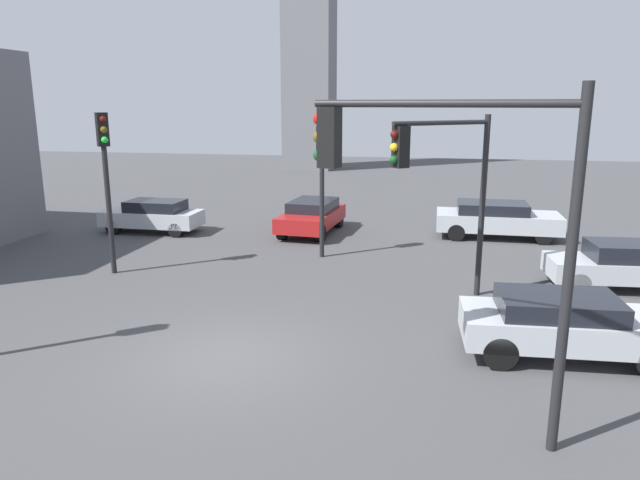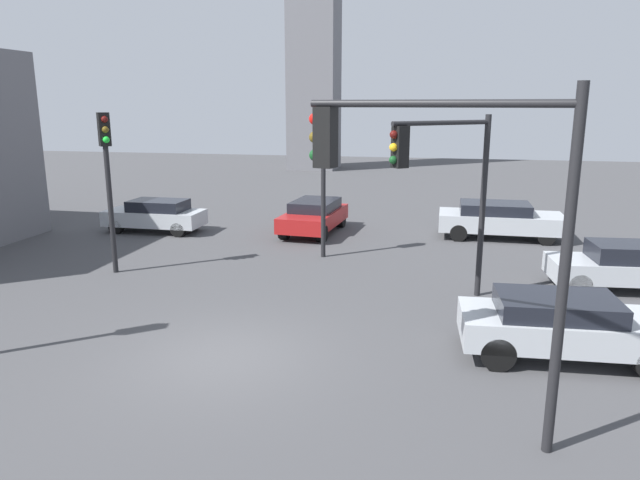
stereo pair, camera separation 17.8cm
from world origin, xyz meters
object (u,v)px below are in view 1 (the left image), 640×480
Objects in this scene: traffic_light_1 at (443,171)px; car_1 at (564,324)px; traffic_light_4 at (105,163)px; car_3 at (153,215)px; car_0 at (625,265)px; traffic_light_0 at (445,189)px; car_2 at (496,219)px; car_4 at (312,216)px; traffic_light_3 at (322,166)px.

traffic_light_1 reaches higher than car_1.
traffic_light_4 is 6.63m from car_3.
traffic_light_0 is at bearing 52.57° from car_0.
traffic_light_1 is at bearing 150.07° from car_3.
car_2 is (2.26, 8.50, -2.80)m from traffic_light_1.
car_3 is (-11.63, 12.72, -3.25)m from traffic_light_0.
car_3 is 6.63m from car_4.
car_4 is at bearing -175.75° from car_2.
traffic_light_4 is (-6.07, -3.25, 0.31)m from traffic_light_3.
traffic_light_0 reaches higher than car_2.
car_2 reaches higher than car_3.
traffic_light_0 is at bearing 25.80° from traffic_light_3.
traffic_light_0 is at bearing -133.85° from car_1.
car_1 is at bearing 40.27° from car_4.
traffic_light_0 reaches higher than traffic_light_4.
traffic_light_1 is 1.14× the size of car_1.
traffic_light_0 is at bearing 24.83° from car_4.
traffic_light_0 reaches higher than car_4.
car_3 is (-14.27, 9.62, -0.03)m from car_1.
traffic_light_3 is at bearing -87.71° from traffic_light_1.
car_3 is (-1.61, 5.80, -2.77)m from traffic_light_4.
car_2 is at bearing 99.17° from car_4.
car_4 is at bearing -158.26° from traffic_light_3.
traffic_light_1 is 1.04× the size of car_2.
traffic_light_1 is at bearing 37.73° from car_4.
traffic_light_0 reaches higher than traffic_light_1.
car_4 is (6.52, 1.21, 0.01)m from car_3.
car_3 is at bearing -19.54° from car_0.
traffic_light_1 is at bearing 48.41° from traffic_light_3.
car_3 is at bearing -32.16° from traffic_light_0.
car_0 is at bearing -64.31° from car_2.
car_4 is (-7.75, 10.83, -0.02)m from car_1.
car_0 reaches higher than car_1.
traffic_light_3 is 4.64m from car_4.
car_1 is 13.32m from car_4.
car_4 is (4.91, 7.01, -2.76)m from traffic_light_4.
traffic_light_4 reaches higher than traffic_light_3.
traffic_light_1 reaches higher than car_0.
traffic_light_1 is at bearing -74.94° from traffic_light_0.
traffic_light_4 is (-10.06, 0.91, -0.08)m from traffic_light_1.
traffic_light_4 is 1.18× the size of car_0.
car_0 is 0.97× the size of car_1.
traffic_light_3 is at bearing -16.18° from car_0.
traffic_light_3 is (-3.99, 4.15, -0.39)m from traffic_light_1.
car_4 is at bearing -54.43° from traffic_light_0.
car_1 is at bearing 145.97° from car_3.
car_0 is (9.24, -1.82, -2.44)m from traffic_light_3.
car_2 is at bearing -172.71° from car_3.
traffic_light_4 is (-10.02, 6.92, -0.47)m from traffic_light_0.
car_0 is 0.89× the size of car_2.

